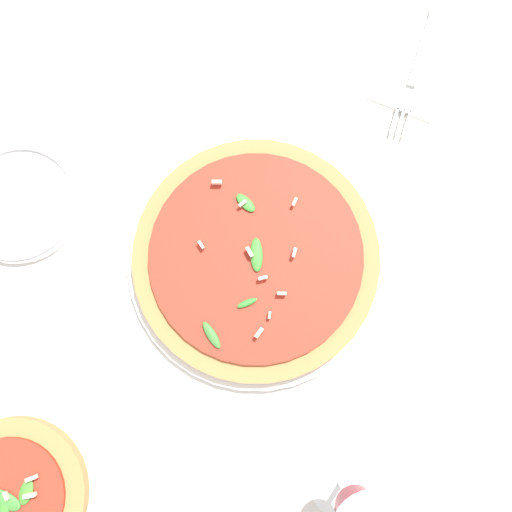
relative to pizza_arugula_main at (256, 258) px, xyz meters
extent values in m
plane|color=silver|center=(0.02, -0.04, -0.02)|extent=(6.00, 6.00, 0.00)
cylinder|color=white|center=(0.00, 0.00, -0.01)|extent=(0.34, 0.34, 0.01)
cylinder|color=#AD7542|center=(0.00, 0.00, 0.00)|extent=(0.32, 0.32, 0.02)
cylinder|color=#A82D1E|center=(0.00, 0.00, 0.02)|extent=(0.27, 0.27, 0.01)
ellipsoid|color=#35782B|center=(0.00, 0.00, 0.02)|extent=(0.04, 0.04, 0.01)
ellipsoid|color=#30822E|center=(0.05, 0.03, 0.02)|extent=(0.03, 0.02, 0.01)
ellipsoid|color=#38832E|center=(-0.04, -0.05, 0.02)|extent=(0.02, 0.03, 0.01)
ellipsoid|color=#397330|center=(0.11, 0.02, 0.02)|extent=(0.02, 0.04, 0.01)
cube|color=#EFE5C6|center=(-0.08, -0.01, 0.03)|extent=(0.01, 0.01, 0.01)
cube|color=#EFE5C6|center=(0.02, 0.03, 0.03)|extent=(0.01, 0.01, 0.01)
cube|color=#EFE5C6|center=(0.05, 0.06, 0.03)|extent=(0.01, 0.01, 0.00)
cube|color=#EFE5C6|center=(0.00, -0.01, 0.03)|extent=(0.01, 0.01, 0.01)
cube|color=#EFE5C6|center=(0.02, 0.06, 0.03)|extent=(0.01, 0.01, 0.01)
cube|color=#EFE5C6|center=(0.03, -0.06, 0.03)|extent=(0.01, 0.01, 0.01)
cube|color=#EFE5C6|center=(-0.04, -0.05, 0.03)|extent=(0.01, 0.01, 0.01)
cube|color=#EFE5C6|center=(-0.03, 0.04, 0.03)|extent=(0.01, 0.01, 0.01)
cube|color=#EFE5C6|center=(-0.04, -0.10, 0.03)|extent=(0.01, 0.01, 0.01)
cube|color=#EFE5C6|center=(0.07, 0.06, 0.03)|extent=(0.01, 0.01, 0.01)
cylinder|color=white|center=(0.41, -0.04, -0.01)|extent=(0.20, 0.20, 0.01)
cylinder|color=#AD7542|center=(0.41, -0.04, 0.00)|extent=(0.18, 0.18, 0.02)
cylinder|color=#A82D1E|center=(0.41, -0.04, 0.02)|extent=(0.14, 0.14, 0.01)
ellipsoid|color=#3A832D|center=(0.41, -0.03, 0.02)|extent=(0.03, 0.02, 0.01)
ellipsoid|color=#397930|center=(0.41, -0.04, 0.02)|extent=(0.03, 0.05, 0.01)
ellipsoid|color=#3D772B|center=(0.38, -0.03, 0.02)|extent=(0.03, 0.03, 0.01)
cube|color=#EFE5C6|center=(0.38, -0.02, 0.03)|extent=(0.01, 0.01, 0.01)
cube|color=#EFE5C6|center=(0.37, -0.03, 0.03)|extent=(0.01, 0.01, 0.01)
cube|color=#EFE5C6|center=(0.40, -0.04, 0.03)|extent=(0.01, 0.01, 0.01)
cylinder|color=white|center=(0.15, 0.26, -0.01)|extent=(0.08, 0.08, 0.00)
cylinder|color=white|center=(0.15, 0.26, 0.03)|extent=(0.01, 0.01, 0.09)
cylinder|color=maroon|center=(0.15, 0.26, 0.10)|extent=(0.04, 0.04, 0.03)
cube|color=white|center=(-0.36, 0.00, -0.01)|extent=(0.17, 0.13, 0.01)
cube|color=silver|center=(-0.39, -0.01, -0.01)|extent=(0.13, 0.06, 0.00)
cube|color=silver|center=(-0.30, 0.02, -0.01)|extent=(0.03, 0.03, 0.00)
cube|color=silver|center=(-0.27, 0.02, -0.01)|extent=(0.04, 0.02, 0.00)
cube|color=silver|center=(-0.28, 0.03, -0.01)|extent=(0.04, 0.02, 0.00)
cube|color=silver|center=(-0.28, 0.04, -0.01)|extent=(0.04, 0.02, 0.00)
cylinder|color=white|center=(0.14, -0.29, -0.01)|extent=(0.17, 0.17, 0.01)
torus|color=white|center=(0.14, -0.29, 0.00)|extent=(0.16, 0.16, 0.01)
camera|label=1|loc=(0.09, 0.07, 0.63)|focal=35.00mm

